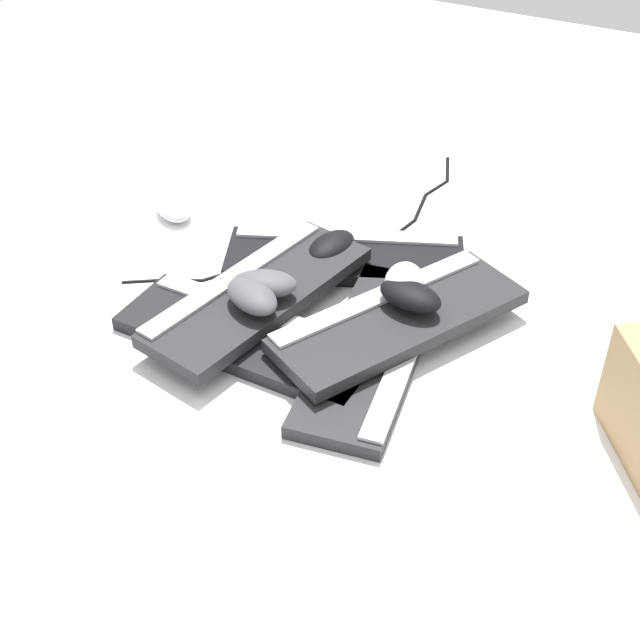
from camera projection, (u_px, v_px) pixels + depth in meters
ground_plane at (310, 310)px, 1.55m from camera, size 3.20×3.20×0.00m
keyboard_0 at (345, 257)px, 1.66m from camera, size 0.31×0.46×0.03m
keyboard_1 at (247, 338)px, 1.47m from camera, size 0.16×0.44×0.03m
keyboard_2 at (374, 351)px, 1.44m from camera, size 0.46×0.21×0.03m
keyboard_3 at (258, 294)px, 1.51m from camera, size 0.46×0.24×0.03m
keyboard_4 at (399, 319)px, 1.46m from camera, size 0.46×0.34×0.03m
mouse_0 at (174, 207)px, 1.79m from camera, size 0.12×0.13×0.04m
mouse_1 at (264, 284)px, 1.48m from camera, size 0.10×0.13×0.04m
mouse_2 at (252, 296)px, 1.45m from camera, size 0.11×0.13×0.04m
mouse_3 at (410, 296)px, 1.45m from camera, size 0.08×0.12×0.04m
mouse_4 at (331, 246)px, 1.62m from camera, size 0.12×0.08×0.04m
mouse_5 at (404, 282)px, 1.48m from camera, size 0.12×0.10×0.04m
cable_0 at (335, 234)px, 1.74m from camera, size 0.72×0.40×0.01m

